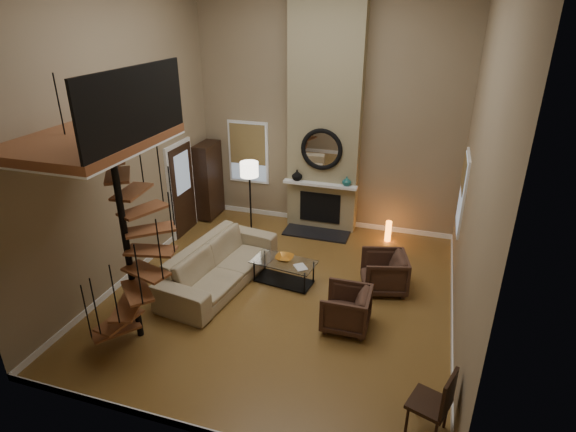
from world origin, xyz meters
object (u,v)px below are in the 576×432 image
(armchair_far, at_px, (350,309))
(floor_lamp, at_px, (249,175))
(side_chair, at_px, (437,401))
(armchair_near, at_px, (388,272))
(hutch, at_px, (209,180))
(sofa, at_px, (220,264))
(accent_lamp, at_px, (388,231))
(coffee_table, at_px, (284,269))

(armchair_far, bearing_deg, floor_lamp, -135.53)
(floor_lamp, height_order, side_chair, floor_lamp)
(armchair_near, xyz_separation_m, floor_lamp, (-3.29, 1.45, 1.06))
(hutch, height_order, sofa, hutch)
(armchair_near, xyz_separation_m, armchair_far, (-0.45, -1.35, 0.00))
(armchair_near, height_order, accent_lamp, armchair_near)
(armchair_near, bearing_deg, hutch, -128.76)
(sofa, distance_m, accent_lamp, 3.92)
(floor_lamp, bearing_deg, side_chair, -47.27)
(hutch, xyz_separation_m, side_chair, (5.53, -5.13, -0.42))
(hutch, bearing_deg, armchair_far, -39.02)
(armchair_near, bearing_deg, armchair_far, -33.46)
(floor_lamp, distance_m, side_chair, 6.28)
(hutch, relative_size, side_chair, 1.88)
(armchair_far, xyz_separation_m, side_chair, (1.37, -1.76, 0.17))
(sofa, distance_m, floor_lamp, 2.41)
(armchair_far, relative_size, side_chair, 0.78)
(sofa, bearing_deg, accent_lamp, -38.85)
(armchair_near, relative_size, armchair_far, 1.05)
(armchair_near, distance_m, side_chair, 3.25)
(hutch, bearing_deg, side_chair, -42.88)
(hutch, xyz_separation_m, armchair_far, (4.16, -3.37, -0.60))
(sofa, bearing_deg, coffee_table, -64.63)
(hutch, distance_m, sofa, 3.19)
(hutch, height_order, floor_lamp, hutch)
(hutch, bearing_deg, accent_lamp, -0.78)
(accent_lamp, relative_size, side_chair, 0.49)
(armchair_near, height_order, side_chair, side_chair)
(armchair_near, bearing_deg, sofa, -91.88)
(sofa, relative_size, floor_lamp, 1.60)
(armchair_far, xyz_separation_m, accent_lamp, (0.24, 3.31, -0.10))
(floor_lamp, distance_m, accent_lamp, 3.33)
(sofa, relative_size, accent_lamp, 5.76)
(armchair_near, xyz_separation_m, accent_lamp, (-0.21, 1.96, -0.10))
(sofa, relative_size, coffee_table, 2.17)
(sofa, xyz_separation_m, armchair_far, (2.62, -0.63, -0.04))
(coffee_table, distance_m, floor_lamp, 2.54)
(armchair_far, relative_size, accent_lamp, 1.62)
(sofa, height_order, side_chair, side_chair)
(accent_lamp, bearing_deg, sofa, -136.82)
(coffee_table, xyz_separation_m, floor_lamp, (-1.38, 1.81, 1.13))
(floor_lamp, relative_size, accent_lamp, 3.61)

